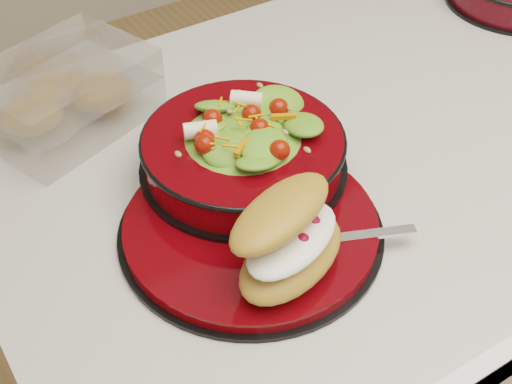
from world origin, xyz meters
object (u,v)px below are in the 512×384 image
island_counter (376,304)px  dinner_plate (252,227)px  salad_bowl (243,144)px  pastry_box (65,95)px  croissant (289,238)px  fork (333,239)px

island_counter → dinner_plate: 0.57m
island_counter → salad_bowl: salad_bowl is taller
salad_bowl → pastry_box: size_ratio=1.00×
croissant → pastry_box: 0.41m
croissant → fork: 0.08m
island_counter → dinner_plate: (-0.32, -0.08, 0.46)m
fork → pastry_box: (-0.16, 0.39, 0.02)m
dinner_plate → salad_bowl: size_ratio=1.20×
island_counter → pastry_box: 0.69m
salad_bowl → pastry_box: 0.27m
dinner_plate → croissant: (-0.00, -0.08, 0.05)m
island_counter → fork: 0.56m
dinner_plate → salad_bowl: 0.10m
salad_bowl → croissant: 0.17m
dinner_plate → pastry_box: pastry_box is taller
pastry_box → salad_bowl: bearing=-78.9°
dinner_plate → croissant: croissant is taller
island_counter → pastry_box: size_ratio=4.80×
pastry_box → island_counter: bearing=-48.2°
salad_bowl → pastry_box: bearing=120.2°
dinner_plate → croissant: size_ratio=1.85×
island_counter → croissant: 0.63m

